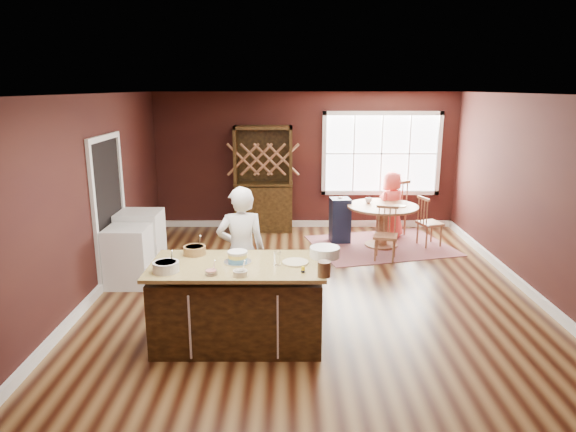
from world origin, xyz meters
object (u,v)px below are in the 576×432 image
object	(u,v)px
toddler	(339,198)
dryer	(141,241)
baker	(241,252)
hutch	(264,179)
chair_north	(392,207)
washer	(129,256)
seated_woman	(392,205)
chair_south	(386,234)
layer_cake	(238,257)
kitchen_island	(238,305)
high_chair	(340,219)
chair_east	(430,221)
dining_table	(382,217)

from	to	relation	value
toddler	dryer	size ratio (longest dim) A/B	0.28
baker	hutch	world-z (taller)	hutch
chair_north	washer	bearing A→B (deg)	1.99
seated_woman	washer	world-z (taller)	seated_woman
chair_south	dryer	world-z (taller)	dryer
layer_cake	toddler	distance (m)	4.14
kitchen_island	high_chair	distance (m)	4.11
chair_south	washer	size ratio (longest dim) A/B	1.05
kitchen_island	chair_east	size ratio (longest dim) A/B	2.06
chair_south	hutch	world-z (taller)	hutch
chair_south	toddler	world-z (taller)	toddler
chair_south	high_chair	bearing A→B (deg)	137.66
kitchen_island	seated_woman	xyz separation A→B (m)	(2.50, 4.09, 0.19)
toddler	dryer	world-z (taller)	toddler
chair_south	toddler	distance (m)	1.35
dining_table	chair_east	world-z (taller)	chair_east
seated_woman	high_chair	xyz separation A→B (m)	(-0.99, -0.26, -0.20)
dining_table	high_chair	bearing A→B (deg)	160.54
toddler	hutch	xyz separation A→B (m)	(-1.41, 0.73, 0.22)
layer_cake	chair_north	world-z (taller)	chair_north
layer_cake	high_chair	distance (m)	4.09
dining_table	layer_cake	size ratio (longest dim) A/B	4.11
high_chair	dryer	world-z (taller)	dryer
chair_north	seated_woman	xyz separation A→B (m)	(-0.06, -0.22, 0.08)
baker	dryer	distance (m)	2.39
washer	dryer	xyz separation A→B (m)	(0.00, 0.64, 0.04)
chair_east	washer	world-z (taller)	chair_east
chair_east	chair_south	distance (m)	1.23
chair_north	dining_table	bearing A→B (deg)	36.89
chair_east	washer	xyz separation A→B (m)	(-4.83, -1.89, -0.03)
layer_cake	chair_south	bearing A→B (deg)	51.89
dining_table	baker	bearing A→B (deg)	-128.35
kitchen_island	layer_cake	size ratio (longest dim) A/B	6.18
baker	chair_north	world-z (taller)	baker
washer	hutch	bearing A→B (deg)	58.46
dining_table	dryer	world-z (taller)	dryer
layer_cake	baker	bearing A→B (deg)	91.83
chair_east	chair_south	bearing A→B (deg)	112.23
baker	washer	world-z (taller)	baker
chair_south	chair_east	bearing A→B (deg)	55.39
chair_east	seated_woman	distance (m)	0.80
baker	high_chair	size ratio (longest dim) A/B	1.91
toddler	hutch	size ratio (longest dim) A/B	0.13
toddler	high_chair	bearing A→B (deg)	-75.61
kitchen_island	dryer	world-z (taller)	dryer
baker	chair_east	size ratio (longest dim) A/B	1.79
layer_cake	hutch	xyz separation A→B (m)	(0.07, 4.59, 0.05)
toddler	washer	size ratio (longest dim) A/B	0.30
dryer	chair_east	bearing A→B (deg)	14.49
layer_cake	hutch	bearing A→B (deg)	89.11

